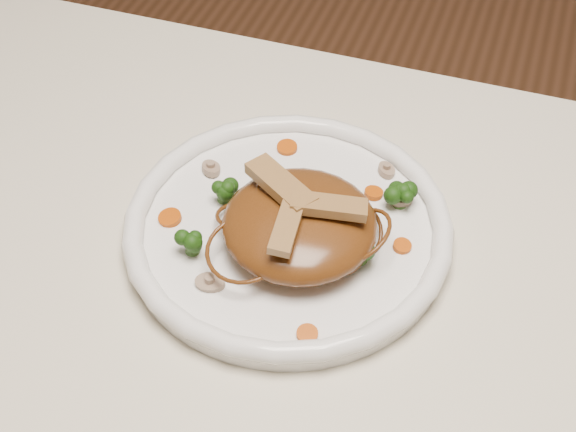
% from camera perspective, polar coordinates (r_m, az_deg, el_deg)
% --- Properties ---
extents(table, '(1.20, 0.80, 0.75)m').
position_cam_1_polar(table, '(0.77, 4.80, -13.38)').
color(table, beige).
rests_on(table, ground).
extents(plate, '(0.33, 0.33, 0.02)m').
position_cam_1_polar(plate, '(0.76, 0.00, -1.15)').
color(plate, white).
rests_on(plate, table).
extents(noodle_mound, '(0.18, 0.18, 0.05)m').
position_cam_1_polar(noodle_mound, '(0.72, 0.83, -0.58)').
color(noodle_mound, '#5D3011').
rests_on(noodle_mound, plate).
extents(chicken_a, '(0.07, 0.04, 0.01)m').
position_cam_1_polar(chicken_a, '(0.69, 2.94, 0.71)').
color(chicken_a, '#9D794A').
rests_on(chicken_a, noodle_mound).
extents(chicken_b, '(0.08, 0.06, 0.01)m').
position_cam_1_polar(chicken_b, '(0.71, -0.51, 2.24)').
color(chicken_b, '#9D794A').
rests_on(chicken_b, noodle_mound).
extents(chicken_c, '(0.02, 0.06, 0.01)m').
position_cam_1_polar(chicken_c, '(0.68, -0.09, -0.73)').
color(chicken_c, '#9D794A').
rests_on(chicken_c, noodle_mound).
extents(broccoli_0, '(0.03, 0.03, 0.03)m').
position_cam_1_polar(broccoli_0, '(0.77, 8.08, 1.58)').
color(broccoli_0, '#1B470E').
rests_on(broccoli_0, plate).
extents(broccoli_1, '(0.04, 0.04, 0.03)m').
position_cam_1_polar(broccoli_1, '(0.76, -4.64, 2.04)').
color(broccoli_1, '#1B470E').
rests_on(broccoli_1, plate).
extents(broccoli_2, '(0.03, 0.03, 0.03)m').
position_cam_1_polar(broccoli_2, '(0.72, -6.93, -1.61)').
color(broccoli_2, '#1B470E').
rests_on(broccoli_2, plate).
extents(broccoli_3, '(0.03, 0.03, 0.03)m').
position_cam_1_polar(broccoli_3, '(0.71, 5.22, -2.37)').
color(broccoli_3, '#1B470E').
rests_on(broccoli_3, plate).
extents(carrot_0, '(0.02, 0.02, 0.00)m').
position_cam_1_polar(carrot_0, '(0.78, 6.14, 1.64)').
color(carrot_0, '#B44806').
rests_on(carrot_0, plate).
extents(carrot_1, '(0.03, 0.03, 0.00)m').
position_cam_1_polar(carrot_1, '(0.76, -8.44, -0.13)').
color(carrot_1, '#B44806').
rests_on(carrot_1, plate).
extents(carrot_2, '(0.02, 0.02, 0.00)m').
position_cam_1_polar(carrot_2, '(0.74, 8.16, -2.14)').
color(carrot_2, '#B44806').
rests_on(carrot_2, plate).
extents(carrot_3, '(0.02, 0.02, 0.00)m').
position_cam_1_polar(carrot_3, '(0.83, -0.07, 4.91)').
color(carrot_3, '#B44806').
rests_on(carrot_3, plate).
extents(carrot_4, '(0.02, 0.02, 0.00)m').
position_cam_1_polar(carrot_4, '(0.67, 1.38, -8.43)').
color(carrot_4, '#B44806').
rests_on(carrot_4, plate).
extents(mushroom_0, '(0.03, 0.03, 0.01)m').
position_cam_1_polar(mushroom_0, '(0.70, -5.59, -4.76)').
color(mushroom_0, tan).
rests_on(mushroom_0, plate).
extents(mushroom_1, '(0.04, 0.04, 0.01)m').
position_cam_1_polar(mushroom_1, '(0.78, 8.16, 1.21)').
color(mushroom_1, tan).
rests_on(mushroom_1, plate).
extents(mushroom_2, '(0.04, 0.04, 0.01)m').
position_cam_1_polar(mushroom_2, '(0.81, -5.52, 3.40)').
color(mushroom_2, tan).
rests_on(mushroom_2, plate).
extents(mushroom_3, '(0.03, 0.03, 0.01)m').
position_cam_1_polar(mushroom_3, '(0.81, 7.05, 3.27)').
color(mushroom_3, tan).
rests_on(mushroom_3, plate).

